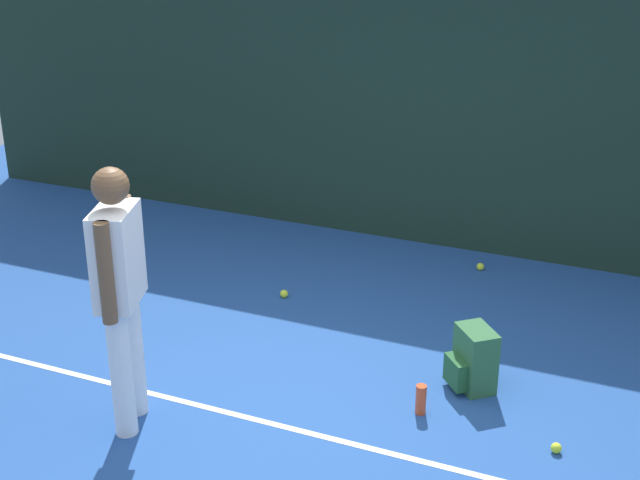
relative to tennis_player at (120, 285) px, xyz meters
The scene contains 9 objects.
ground_plane 1.44m from the tennis_player, 36.72° to the left, with size 12.00×12.00×0.00m, color #234C93.
back_fence 3.75m from the tennis_player, 76.73° to the left, with size 10.00×0.10×2.59m, color #192D23.
court_line 1.33m from the tennis_player, 20.72° to the left, with size 9.00×0.05×0.00m, color white.
tennis_player is the anchor object (origin of this frame).
backpack 2.39m from the tennis_player, 33.62° to the left, with size 0.38×0.38×0.44m.
tennis_ball_near_player 2.81m from the tennis_player, 15.98° to the left, with size 0.07×0.07×0.07m, color #CCE033.
tennis_ball_by_fence 2.22m from the tennis_player, 86.54° to the left, with size 0.07×0.07×0.07m, color #CCE033.
tennis_ball_mid_court 3.63m from the tennis_player, 65.09° to the left, with size 0.07×0.07×0.07m, color #CCE033.
water_bottle 2.04m from the tennis_player, 26.13° to the left, with size 0.07×0.07×0.20m, color #D84C26.
Camera 1 is at (2.14, -4.58, 3.24)m, focal length 49.88 mm.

